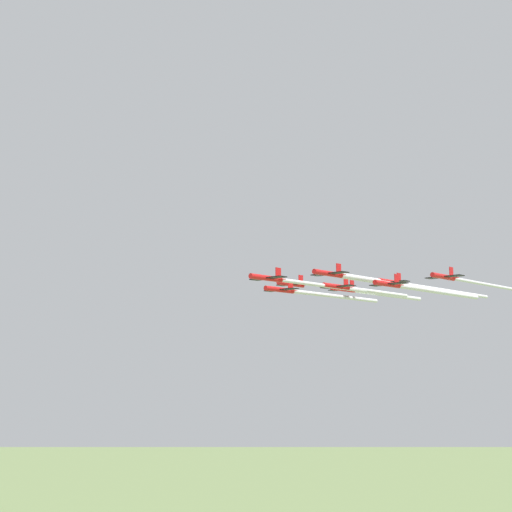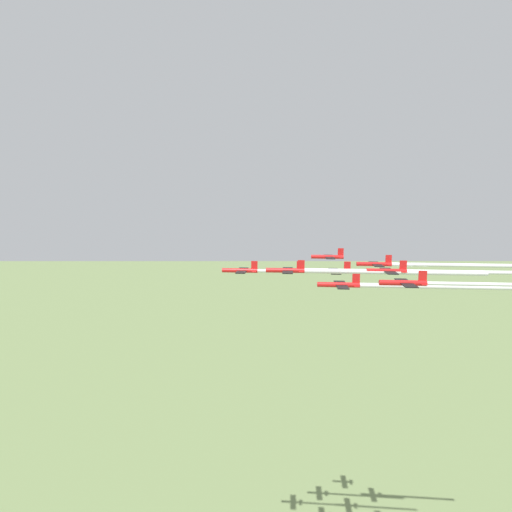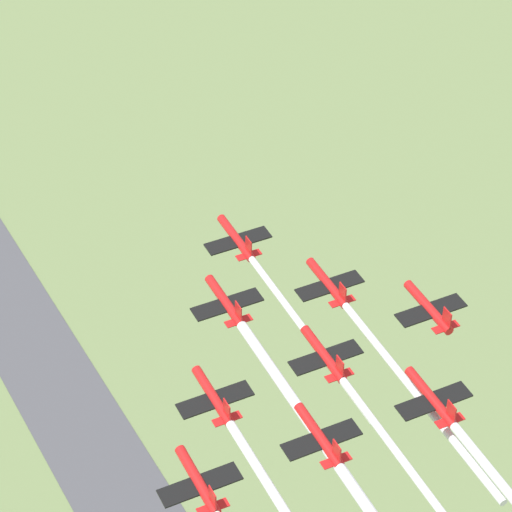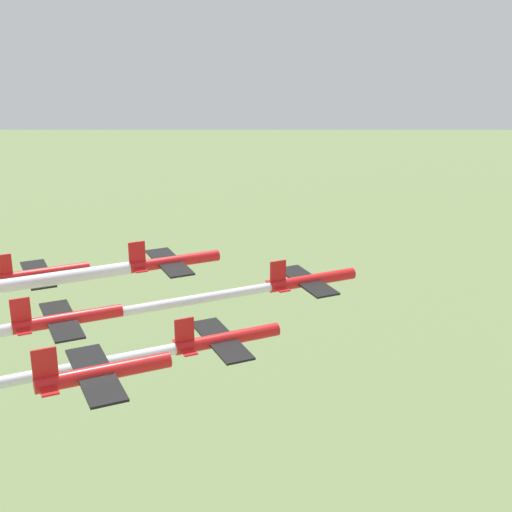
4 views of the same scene
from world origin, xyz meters
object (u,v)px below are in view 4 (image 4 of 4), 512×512
(jet_4, at_px, (64,319))
(jet_3, at_px, (40,273))
(jet_0, at_px, (309,280))
(jet_1, at_px, (171,261))
(jet_5, at_px, (99,373))
(jet_2, at_px, (224,339))

(jet_4, bearing_deg, jet_3, 180.00)
(jet_0, relative_size, jet_3, 1.00)
(jet_1, bearing_deg, jet_5, -29.54)
(jet_3, bearing_deg, jet_0, 59.53)
(jet_1, bearing_deg, jet_0, 59.53)
(jet_4, distance_m, jet_5, 16.14)
(jet_1, xyz_separation_m, jet_3, (12.47, 9.69, -2.09))
(jet_0, height_order, jet_3, jet_0)
(jet_0, height_order, jet_2, jet_0)
(jet_1, bearing_deg, jet_3, -120.47)
(jet_4, relative_size, jet_5, 1.00)
(jet_3, bearing_deg, jet_1, 59.53)
(jet_1, height_order, jet_2, jet_1)
(jet_0, distance_m, jet_2, 15.84)
(jet_2, distance_m, jet_3, 27.63)
(jet_3, distance_m, jet_5, 32.15)
(jet_4, bearing_deg, jet_5, -0.00)
(jet_3, bearing_deg, jet_5, -0.00)
(jet_2, height_order, jet_3, jet_3)
(jet_1, bearing_deg, jet_4, -59.53)
(jet_2, bearing_deg, jet_3, -150.46)
(jet_4, bearing_deg, jet_1, 120.47)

